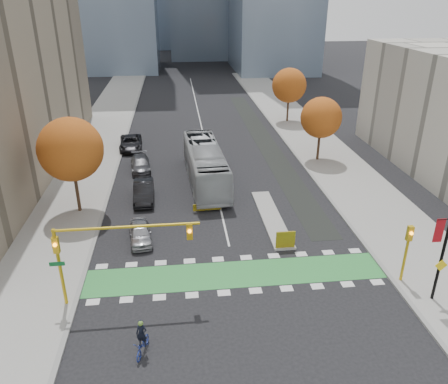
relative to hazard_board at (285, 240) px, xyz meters
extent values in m
plane|color=black|center=(-4.00, -4.20, -0.80)|extent=(300.00, 300.00, 0.00)
cube|color=gray|center=(-17.50, 15.80, -0.73)|extent=(7.00, 120.00, 0.15)
cube|color=gray|center=(9.50, 15.80, -0.73)|extent=(7.00, 120.00, 0.15)
cube|color=gray|center=(-14.00, 15.80, -0.73)|extent=(0.30, 120.00, 0.16)
cube|color=gray|center=(6.00, 15.80, -0.73)|extent=(0.30, 120.00, 0.16)
cube|color=#2C8639|center=(-4.00, -2.70, -0.79)|extent=(20.00, 3.00, 0.01)
cube|color=silver|center=(-4.00, 35.80, -0.80)|extent=(0.15, 70.00, 0.01)
cube|color=black|center=(3.50, 25.80, -0.80)|extent=(2.50, 50.00, 0.01)
cube|color=gray|center=(0.00, 4.80, -0.72)|extent=(1.60, 10.00, 0.16)
cube|color=yellow|center=(0.00, 0.00, 0.00)|extent=(1.40, 0.12, 1.30)
cylinder|color=#332114|center=(-16.00, 7.80, 1.82)|extent=(0.28, 0.28, 5.25)
sphere|color=#983812|center=(-16.00, 7.80, 4.83)|extent=(5.20, 5.20, 5.20)
cylinder|color=#332114|center=(8.00, 17.80, 1.47)|extent=(0.28, 0.28, 4.55)
sphere|color=#983812|center=(8.00, 17.80, 4.08)|extent=(4.40, 4.40, 4.40)
cylinder|color=#332114|center=(8.50, 33.80, 1.65)|extent=(0.28, 0.28, 4.90)
sphere|color=#983812|center=(8.50, 33.80, 4.45)|extent=(4.80, 4.80, 4.80)
cylinder|color=#BF9914|center=(-14.50, -4.70, 1.80)|extent=(0.20, 0.20, 5.20)
cylinder|color=#BF9914|center=(-10.50, -4.70, 4.30)|extent=(8.20, 0.16, 0.16)
cube|color=#BF9914|center=(-14.50, -4.70, 3.40)|extent=(0.35, 0.28, 1.00)
sphere|color=orange|center=(-14.50, -4.88, 3.50)|extent=(0.22, 0.22, 0.22)
cube|color=#BF9914|center=(-7.00, -4.70, 3.80)|extent=(0.35, 0.28, 1.00)
sphere|color=orange|center=(-7.00, -4.88, 3.90)|extent=(0.22, 0.22, 0.22)
cube|color=#0C5926|center=(-14.50, -5.10, 2.40)|extent=(0.85, 0.04, 0.25)
cylinder|color=#BF9914|center=(6.50, -4.70, 1.20)|extent=(0.18, 0.18, 4.00)
cube|color=#BF9914|center=(6.50, -4.70, 2.80)|extent=(0.35, 0.28, 1.00)
sphere|color=orange|center=(6.50, -4.88, 2.90)|extent=(0.22, 0.22, 0.22)
cylinder|color=black|center=(7.50, -6.70, 3.20)|extent=(0.18, 0.18, 8.00)
cube|color=#A50F17|center=(6.95, -6.70, 4.10)|extent=(0.55, 0.03, 1.50)
cube|color=yellow|center=(7.50, -6.82, 1.80)|extent=(0.78, 0.04, 0.78)
imported|color=navy|center=(-9.72, -9.05, -0.33)|extent=(1.07, 1.88, 0.93)
imported|color=black|center=(-9.72, -9.05, 0.46)|extent=(0.66, 0.52, 1.59)
sphere|color=#597F2D|center=(-9.72, -9.05, 1.12)|extent=(0.27, 0.27, 0.27)
imported|color=#ACB0B3|center=(-4.86, 13.08, 1.08)|extent=(3.86, 13.62, 3.75)
imported|color=#A0A1A6|center=(-10.55, 2.39, -0.11)|extent=(2.12, 4.21, 1.38)
imported|color=black|center=(-10.67, 9.57, 0.02)|extent=(1.92, 5.05, 1.64)
imported|color=#45464A|center=(-11.41, 16.91, -0.10)|extent=(2.49, 5.03, 1.41)
imported|color=black|center=(-13.00, 24.08, -0.03)|extent=(2.91, 5.71, 1.54)
camera|label=1|loc=(-7.46, -26.60, 16.26)|focal=35.00mm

